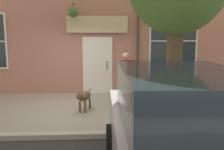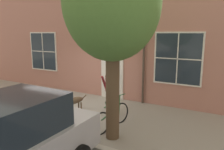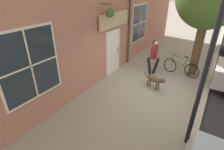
% 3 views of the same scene
% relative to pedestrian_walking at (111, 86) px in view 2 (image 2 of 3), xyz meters
% --- Properties ---
extents(ground_plane, '(90.00, 90.00, 0.00)m').
position_rel_pedestrian_walking_xyz_m(ground_plane, '(0.47, -1.42, -1.02)').
color(ground_plane, gray).
extents(storefront_facade, '(0.95, 18.00, 5.09)m').
position_rel_pedestrian_walking_xyz_m(storefront_facade, '(-1.87, -1.41, 1.53)').
color(storefront_facade, '#B27566').
rests_on(storefront_facade, ground_plane).
extents(pedestrian_walking, '(0.56, 0.54, 1.70)m').
position_rel_pedestrian_walking_xyz_m(pedestrian_walking, '(0.00, 0.00, 0.00)').
color(pedestrian_walking, black).
rests_on(pedestrian_walking, ground_plane).
extents(dog_on_leash, '(1.10, 0.45, 0.65)m').
position_rel_pedestrian_walking_xyz_m(dog_on_leash, '(0.58, -1.26, -0.59)').
color(dog_on_leash, brown).
rests_on(dog_on_leash, ground_plane).
extents(street_tree_by_curb, '(2.70, 2.43, 5.14)m').
position_rel_pedestrian_walking_xyz_m(street_tree_by_curb, '(1.61, 1.00, 2.55)').
color(street_tree_by_curb, brown).
rests_on(street_tree_by_curb, ground_plane).
extents(leaning_bicycle, '(1.72, 0.37, 1.01)m').
position_rel_pedestrian_walking_xyz_m(leaning_bicycle, '(1.15, 0.67, -0.64)').
color(leaning_bicycle, black).
rests_on(leaning_bicycle, ground_plane).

